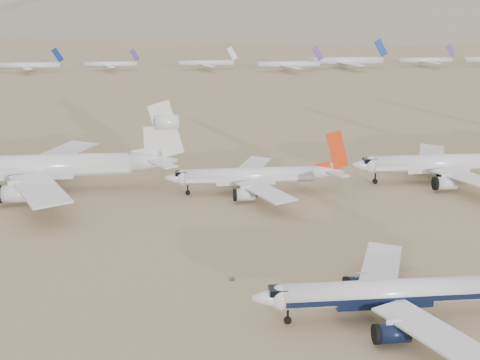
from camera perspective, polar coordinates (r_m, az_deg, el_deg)
The scene contains 6 objects.
ground at distance 110.88m, azimuth 16.17°, elevation -10.57°, with size 7000.00×7000.00×0.00m, color olive.
main_airliner at distance 105.18m, azimuth 13.61°, elevation -9.31°, with size 43.84×42.82×15.47m.
row2_gold_tail at distance 180.75m, azimuth 17.36°, elevation 1.36°, with size 48.96×47.88×17.43m.
row2_orange_tail at distance 163.26m, azimuth 1.40°, elevation 0.35°, with size 42.73×41.80×15.24m.
row2_white_trijet at distance 170.81m, azimuth -15.87°, elevation 1.19°, with size 62.70×61.27×22.22m.
distant_storage_row at distance 425.18m, azimuth 7.49°, elevation 10.00°, with size 629.38×60.95×15.86m.
Camera 1 is at (-40.38, -91.13, 48.57)m, focal length 50.00 mm.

